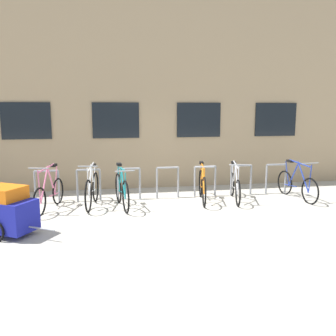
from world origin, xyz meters
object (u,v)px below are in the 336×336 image
Objects in this scene: bicycle_pink at (49,193)px; bike_trailer at (8,210)px; bicycle_teal at (122,190)px; bicycle_silver at (235,186)px; bicycle_white at (92,189)px; bicycle_orange at (202,186)px; bicycle_blue at (297,184)px.

bike_trailer is (-0.47, -1.66, 0.09)m from bicycle_pink.
bicycle_pink is 1.18× the size of bike_trailer.
bicycle_teal is at bearing -2.54° from bicycle_pink.
bicycle_teal is at bearing -176.94° from bicycle_silver.
bicycle_teal is 2.65m from bike_trailer.
bicycle_white is at bearing 178.97° from bicycle_silver.
bicycle_orange reaches higher than bike_trailer.
bike_trailer is at bearing -156.47° from bicycle_orange.
bicycle_blue is at bearing -1.79° from bicycle_white.
bicycle_teal is 1.03× the size of bicycle_pink.
bicycle_white reaches higher than bicycle_silver.
bike_trailer is at bearing -166.04° from bicycle_blue.
bicycle_silver is at bearing -1.03° from bicycle_white.
bicycle_white is 2.30m from bike_trailer.
bicycle_teal is at bearing -173.92° from bicycle_orange.
bicycle_pink is (-4.49, -0.08, 0.00)m from bicycle_silver.
bicycle_teal reaches higher than bicycle_silver.
bicycle_blue is (1.63, -0.10, 0.00)m from bicycle_silver.
bicycle_blue reaches higher than bicycle_silver.
bicycle_pink is at bearing 179.82° from bicycle_blue.
bicycle_silver is at bearing 176.57° from bicycle_blue.
bicycle_orange is 1.01× the size of bicycle_blue.
bicycle_teal is 4.47m from bicycle_blue.
bicycle_white is at bearing 8.42° from bicycle_pink.
bicycle_blue reaches higher than bicycle_teal.
bicycle_blue is at bearing -0.18° from bicycle_pink.
bicycle_silver is 4.49m from bicycle_pink.
bicycle_blue is (2.46, -0.16, -0.02)m from bicycle_orange.
bicycle_silver is 0.99× the size of bicycle_white.
bicycle_blue is at bearing 13.96° from bike_trailer.
bicycle_silver is 0.98× the size of bicycle_blue.
bicycle_teal is (-2.01, -0.21, 0.01)m from bicycle_orange.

